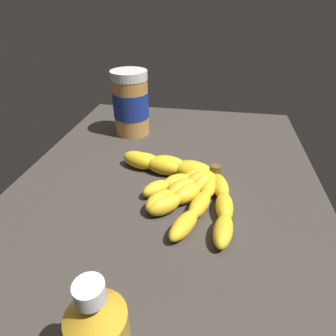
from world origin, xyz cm
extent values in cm
cube|color=#38332D|center=(0.00, 0.00, -1.59)|extent=(81.44, 60.92, 3.18)
ellipsoid|color=yellow|center=(2.68, -5.14, 1.52)|extent=(5.03, 7.95, 3.03)
ellipsoid|color=yellow|center=(3.97, 0.61, 1.52)|extent=(4.10, 7.76, 3.03)
ellipsoid|color=yellow|center=(4.43, 6.49, 1.52)|extent=(3.09, 7.41, 3.03)
ellipsoid|color=yellow|center=(1.38, -4.86, 1.82)|extent=(3.66, 7.60, 3.64)
ellipsoid|color=yellow|center=(1.89, 1.17, 1.82)|extent=(4.88, 8.10, 3.64)
ellipsoid|color=yellow|center=(3.43, 7.03, 1.82)|extent=(5.98, 8.38, 3.64)
ellipsoid|color=yellow|center=(-0.25, -5.98, 1.41)|extent=(5.03, 6.39, 2.83)
ellipsoid|color=yellow|center=(-2.60, -2.07, 1.41)|extent=(5.67, 6.30, 2.83)
ellipsoid|color=yellow|center=(-5.62, 1.36, 1.41)|extent=(6.11, 5.99, 2.83)
ellipsoid|color=yellow|center=(-1.45, -6.56, 1.66)|extent=(6.81, 6.81, 3.33)
ellipsoid|color=yellow|center=(-5.24, -3.25, 1.66)|extent=(7.03, 6.47, 3.33)
ellipsoid|color=yellow|center=(-9.44, -0.47, 1.66)|extent=(7.13, 6.01, 3.33)
ellipsoid|color=yellow|center=(-2.14, -7.39, 1.62)|extent=(7.19, 6.00, 3.24)
ellipsoid|color=yellow|center=(-6.40, -4.53, 1.62)|extent=(7.06, 6.51, 3.24)
ellipsoid|color=yellow|center=(-10.20, -1.09, 1.62)|extent=(6.78, 6.88, 3.24)
ellipsoid|color=yellow|center=(-3.04, -8.53, 1.47)|extent=(7.97, 4.34, 2.93)
ellipsoid|color=yellow|center=(-8.87, -7.04, 1.47)|extent=(8.07, 5.06, 2.93)
ellipsoid|color=yellow|center=(-14.51, -4.92, 1.47)|extent=(8.08, 5.72, 2.93)
ellipsoid|color=yellow|center=(-2.96, -10.41, 1.49)|extent=(7.89, 4.57, 2.98)
ellipsoid|color=yellow|center=(-8.80, -11.24, 1.49)|extent=(7.56, 3.38, 2.98)
ellipsoid|color=yellow|center=(-14.71, -11.05, 1.49)|extent=(7.71, 3.83, 2.98)
cylinder|color=brown|center=(1.39, -9.40, 1.80)|extent=(2.00, 2.00, 3.00)
cylinder|color=#BF8442|center=(20.72, 13.27, 7.13)|extent=(8.98, 8.98, 14.26)
cylinder|color=navy|center=(20.72, 13.27, 7.84)|extent=(9.16, 9.16, 6.42)
cylinder|color=silver|center=(20.72, 13.27, 15.31)|extent=(9.17, 9.17, 2.11)
cone|color=gold|center=(-34.69, 0.62, 9.90)|extent=(5.66, 5.66, 2.51)
cylinder|color=white|center=(-34.69, 0.62, 12.05)|extent=(2.67, 2.67, 1.80)
camera|label=1|loc=(-47.67, -8.03, 32.85)|focal=30.47mm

